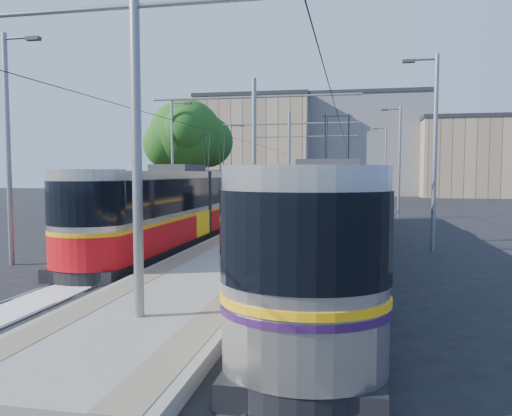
# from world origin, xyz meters

# --- Properties ---
(ground) EXTENTS (160.00, 160.00, 0.00)m
(ground) POSITION_xyz_m (0.00, 0.00, 0.00)
(ground) COLOR black
(ground) RESTS_ON ground
(platform) EXTENTS (4.00, 50.00, 0.30)m
(platform) POSITION_xyz_m (0.00, 17.00, 0.15)
(platform) COLOR gray
(platform) RESTS_ON ground
(tactile_strip_left) EXTENTS (0.70, 50.00, 0.01)m
(tactile_strip_left) POSITION_xyz_m (-1.45, 17.00, 0.30)
(tactile_strip_left) COLOR gray
(tactile_strip_left) RESTS_ON platform
(tactile_strip_right) EXTENTS (0.70, 50.00, 0.01)m
(tactile_strip_right) POSITION_xyz_m (1.45, 17.00, 0.30)
(tactile_strip_right) COLOR gray
(tactile_strip_right) RESTS_ON platform
(rails) EXTENTS (8.71, 70.00, 0.03)m
(rails) POSITION_xyz_m (0.00, 17.00, 0.02)
(rails) COLOR gray
(rails) RESTS_ON ground
(track_arrow) EXTENTS (1.20, 5.00, 0.01)m
(track_arrow) POSITION_xyz_m (-3.60, -3.00, 0.01)
(track_arrow) COLOR silver
(track_arrow) RESTS_ON ground
(tram_left) EXTENTS (2.43, 30.05, 5.50)m
(tram_left) POSITION_xyz_m (-3.60, 14.34, 1.71)
(tram_left) COLOR black
(tram_left) RESTS_ON ground
(tram_right) EXTENTS (2.43, 28.63, 5.50)m
(tram_right) POSITION_xyz_m (3.60, 7.00, 1.86)
(tram_right) COLOR black
(tram_right) RESTS_ON ground
(catenary) EXTENTS (9.20, 70.00, 7.00)m
(catenary) POSITION_xyz_m (0.00, 14.15, 4.52)
(catenary) COLOR gray
(catenary) RESTS_ON platform
(street_lamps) EXTENTS (15.18, 38.22, 8.00)m
(street_lamps) POSITION_xyz_m (-0.00, 21.00, 4.18)
(street_lamps) COLOR gray
(street_lamps) RESTS_ON ground
(shelter) EXTENTS (0.85, 1.12, 2.21)m
(shelter) POSITION_xyz_m (0.09, 13.41, 1.46)
(shelter) COLOR black
(shelter) RESTS_ON platform
(tree) EXTENTS (5.82, 5.38, 8.45)m
(tree) POSITION_xyz_m (-7.18, 21.06, 5.72)
(tree) COLOR #382314
(tree) RESTS_ON ground
(building_left) EXTENTS (16.32, 12.24, 14.30)m
(building_left) POSITION_xyz_m (-10.00, 60.00, 7.16)
(building_left) COLOR tan
(building_left) RESTS_ON ground
(building_centre) EXTENTS (18.36, 14.28, 14.61)m
(building_centre) POSITION_xyz_m (6.00, 64.00, 7.32)
(building_centre) COLOR slate
(building_centre) RESTS_ON ground
(building_right) EXTENTS (14.28, 10.20, 10.61)m
(building_right) POSITION_xyz_m (20.00, 58.00, 5.31)
(building_right) COLOR tan
(building_right) RESTS_ON ground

